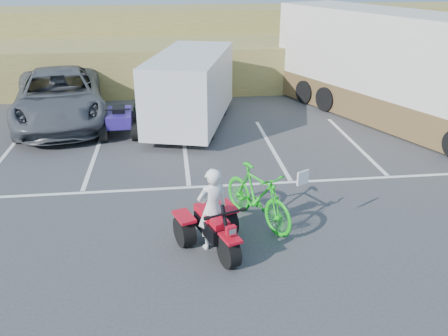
{
  "coord_description": "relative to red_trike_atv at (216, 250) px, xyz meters",
  "views": [
    {
      "loc": [
        -0.38,
        -8.61,
        5.38
      ],
      "look_at": [
        0.78,
        1.28,
        1.0
      ],
      "focal_mm": 38.0,
      "sensor_mm": 36.0,
      "label": 1
    }
  ],
  "objects": [
    {
      "name": "quad_atv_green",
      "position": [
        -1.61,
        8.71,
        0.0
      ],
      "size": [
        1.18,
        1.53,
        0.95
      ],
      "primitive_type": null,
      "rotation": [
        0.0,
        0.0,
        -0.07
      ],
      "color": "#145914",
      "rests_on": "ground"
    },
    {
      "name": "red_trike_atv",
      "position": [
        0.0,
        0.0,
        0.0
      ],
      "size": [
        1.76,
        2.02,
        1.1
      ],
      "primitive_type": null,
      "rotation": [
        0.0,
        0.0,
        0.34
      ],
      "color": "red",
      "rests_on": "ground"
    },
    {
      "name": "rv_motorhome",
      "position": [
        7.19,
        7.75,
        1.62
      ],
      "size": [
        6.59,
        10.54,
        3.73
      ],
      "rotation": [
        0.0,
        0.0,
        0.42
      ],
      "color": "silver",
      "rests_on": "ground"
    },
    {
      "name": "cargo_trailer",
      "position": [
        -0.05,
        8.0,
        1.36
      ],
      "size": [
        3.49,
        5.75,
        2.51
      ],
      "rotation": [
        0.0,
        0.0,
        -0.27
      ],
      "color": "silver",
      "rests_on": "ground"
    },
    {
      "name": "quad_atv_blue",
      "position": [
        -2.47,
        7.21,
        0.0
      ],
      "size": [
        1.33,
        1.73,
        1.1
      ],
      "primitive_type": null,
      "rotation": [
        0.0,
        0.0,
        0.04
      ],
      "color": "navy",
      "rests_on": "ground"
    },
    {
      "name": "rider",
      "position": [
        -0.05,
        0.14,
        0.87
      ],
      "size": [
        0.74,
        0.61,
        1.74
      ],
      "primitive_type": "imported",
      "rotation": [
        0.0,
        0.0,
        3.48
      ],
      "color": "white",
      "rests_on": "ground"
    },
    {
      "name": "ground",
      "position": [
        -0.4,
        0.55,
        0.0
      ],
      "size": [
        100.0,
        100.0,
        0.0
      ],
      "primitive_type": "plane",
      "color": "#39393C",
      "rests_on": "ground"
    },
    {
      "name": "parking_stripes",
      "position": [
        0.47,
        4.62,
        0.0
      ],
      "size": [
        28.0,
        5.16,
        0.01
      ],
      "color": "white",
      "rests_on": "ground"
    },
    {
      "name": "grey_pickup",
      "position": [
        -4.7,
        9.0,
        0.91
      ],
      "size": [
        4.13,
        6.97,
        1.82
      ],
      "primitive_type": "imported",
      "rotation": [
        0.0,
        0.0,
        0.18
      ],
      "color": "#4B4D53",
      "rests_on": "ground"
    },
    {
      "name": "grass_embankment",
      "position": [
        -0.4,
        16.03,
        1.42
      ],
      "size": [
        40.0,
        8.5,
        3.1
      ],
      "color": "olive",
      "rests_on": "ground"
    },
    {
      "name": "green_dirt_bike",
      "position": [
        1.02,
        1.0,
        0.66
      ],
      "size": [
        1.6,
        2.23,
        1.32
      ],
      "primitive_type": "imported",
      "rotation": [
        0.0,
        0.0,
        0.5
      ],
      "color": "#14BF19",
      "rests_on": "ground"
    }
  ]
}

